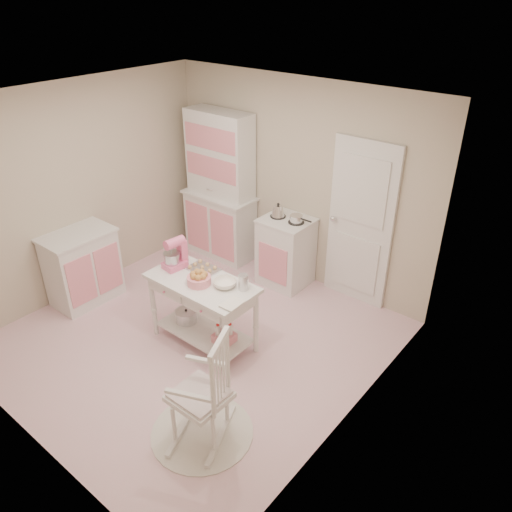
{
  "coord_description": "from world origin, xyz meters",
  "views": [
    {
      "loc": [
        3.35,
        -3.03,
        3.58
      ],
      "look_at": [
        0.46,
        0.52,
        1.0
      ],
      "focal_mm": 35.0,
      "sensor_mm": 36.0,
      "label": 1
    }
  ],
  "objects_px": {
    "rocking_chair": "(199,387)",
    "work_table": "(203,313)",
    "hutch": "(219,187)",
    "stand_mixer": "(174,254)",
    "stove": "(286,251)",
    "bread_basket": "(199,280)",
    "base_cabinet": "(83,267)"
  },
  "relations": [
    {
      "from": "rocking_chair",
      "to": "work_table",
      "type": "height_order",
      "value": "rocking_chair"
    },
    {
      "from": "hutch",
      "to": "stand_mixer",
      "type": "height_order",
      "value": "hutch"
    },
    {
      "from": "stove",
      "to": "bread_basket",
      "type": "bearing_deg",
      "value": -87.38
    },
    {
      "from": "rocking_chair",
      "to": "stand_mixer",
      "type": "distance_m",
      "value": 1.66
    },
    {
      "from": "hutch",
      "to": "work_table",
      "type": "bearing_deg",
      "value": -52.52
    },
    {
      "from": "base_cabinet",
      "to": "work_table",
      "type": "xyz_separation_m",
      "value": [
        1.76,
        0.31,
        -0.06
      ]
    },
    {
      "from": "base_cabinet",
      "to": "bread_basket",
      "type": "xyz_separation_m",
      "value": [
        1.78,
        0.26,
        0.39
      ]
    },
    {
      "from": "hutch",
      "to": "work_table",
      "type": "xyz_separation_m",
      "value": [
        1.25,
        -1.64,
        -0.64
      ]
    },
    {
      "from": "rocking_chair",
      "to": "work_table",
      "type": "relative_size",
      "value": 0.92
    },
    {
      "from": "base_cabinet",
      "to": "stand_mixer",
      "type": "xyz_separation_m",
      "value": [
        1.34,
        0.33,
        0.51
      ]
    },
    {
      "from": "hutch",
      "to": "stove",
      "type": "xyz_separation_m",
      "value": [
        1.2,
        -0.05,
        -0.58
      ]
    },
    {
      "from": "work_table",
      "to": "stand_mixer",
      "type": "relative_size",
      "value": 3.53
    },
    {
      "from": "stove",
      "to": "stand_mixer",
      "type": "relative_size",
      "value": 2.71
    },
    {
      "from": "stove",
      "to": "work_table",
      "type": "relative_size",
      "value": 0.77
    },
    {
      "from": "stove",
      "to": "rocking_chair",
      "type": "height_order",
      "value": "rocking_chair"
    },
    {
      "from": "rocking_chair",
      "to": "stand_mixer",
      "type": "xyz_separation_m",
      "value": [
        -1.3,
        0.96,
        0.42
      ]
    },
    {
      "from": "work_table",
      "to": "stand_mixer",
      "type": "distance_m",
      "value": 0.71
    },
    {
      "from": "bread_basket",
      "to": "stove",
      "type": "bearing_deg",
      "value": 92.62
    },
    {
      "from": "stove",
      "to": "rocking_chair",
      "type": "xyz_separation_m",
      "value": [
        0.93,
        -2.52,
        0.09
      ]
    },
    {
      "from": "stove",
      "to": "base_cabinet",
      "type": "bearing_deg",
      "value": -131.81
    },
    {
      "from": "hutch",
      "to": "rocking_chair",
      "type": "bearing_deg",
      "value": -50.37
    },
    {
      "from": "stove",
      "to": "stand_mixer",
      "type": "height_order",
      "value": "stand_mixer"
    },
    {
      "from": "hutch",
      "to": "bread_basket",
      "type": "bearing_deg",
      "value": -52.92
    },
    {
      "from": "stove",
      "to": "bread_basket",
      "type": "xyz_separation_m",
      "value": [
        0.07,
        -1.64,
        0.39
      ]
    },
    {
      "from": "stove",
      "to": "stand_mixer",
      "type": "bearing_deg",
      "value": -103.12
    },
    {
      "from": "base_cabinet",
      "to": "rocking_chair",
      "type": "distance_m",
      "value": 2.71
    },
    {
      "from": "rocking_chair",
      "to": "work_table",
      "type": "bearing_deg",
      "value": 110.33
    },
    {
      "from": "stand_mixer",
      "to": "bread_basket",
      "type": "relative_size",
      "value": 1.36
    },
    {
      "from": "stove",
      "to": "base_cabinet",
      "type": "relative_size",
      "value": 1.0
    },
    {
      "from": "rocking_chair",
      "to": "stand_mixer",
      "type": "height_order",
      "value": "stand_mixer"
    },
    {
      "from": "hutch",
      "to": "stove",
      "type": "height_order",
      "value": "hutch"
    },
    {
      "from": "stand_mixer",
      "to": "bread_basket",
      "type": "xyz_separation_m",
      "value": [
        0.44,
        -0.07,
        -0.12
      ]
    }
  ]
}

